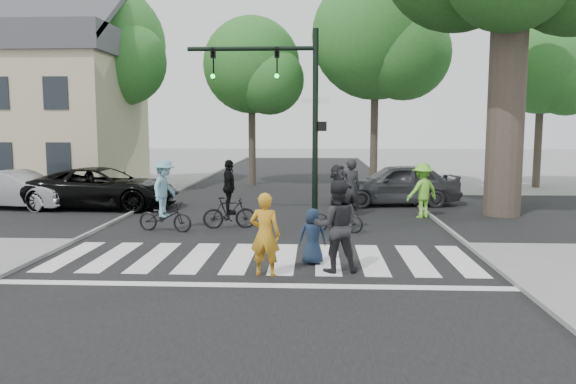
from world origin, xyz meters
The scene contains 24 objects.
ground centered at (0.00, 0.00, 0.00)m, with size 120.00×120.00×0.00m, color gray.
road_stem centered at (0.00, 5.00, 0.01)m, with size 10.00×70.00×0.01m, color black.
road_cross centered at (0.00, 8.00, 0.01)m, with size 70.00×10.00×0.01m, color black.
curb_left centered at (-5.05, 5.00, 0.05)m, with size 0.10×70.00×0.10m, color gray.
curb_right centered at (5.05, 5.00, 0.05)m, with size 0.10×70.00×0.10m, color gray.
crosswalk centered at (0.00, 0.66, 0.01)m, with size 10.00×3.85×0.01m.
traffic_signal centered at (0.35, 6.20, 3.90)m, with size 4.45×0.29×6.00m.
bg_tree_0 centered at (-13.74, 16.00, 6.14)m, with size 5.46×5.20×8.97m.
bg_tree_1 centered at (-8.70, 15.48, 6.65)m, with size 6.09×5.80×9.80m.
bg_tree_2 centered at (-1.76, 16.62, 5.78)m, with size 5.04×4.80×8.40m.
bg_tree_3 centered at (4.31, 15.27, 6.94)m, with size 6.30×6.00×10.20m.
bg_tree_4 centered at (12.23, 16.12, 5.64)m, with size 4.83×4.60×8.15m.
house centered at (-11.49, 13.98, 3.80)m, with size 8.40×8.10×8.82m.
pedestrian_woman centered at (0.21, -0.49, 0.85)m, with size 0.62×0.41×1.71m, color orange.
pedestrian_child centered at (1.16, 0.52, 0.62)m, with size 0.61×0.40×1.24m, color #17243A.
pedestrian_adult centered at (1.65, -0.08, 0.96)m, with size 0.94×0.73×1.93m, color black.
cyclist_left centered at (-3.08, 4.12, 0.90)m, with size 1.72×1.16×2.07m.
cyclist_mid centered at (-1.32, 4.70, 0.84)m, with size 1.61×1.00×2.04m.
cyclist_right centered at (1.85, 4.31, 0.86)m, with size 1.61×1.49×1.93m.
car_suv centered at (-6.53, 8.45, 0.75)m, with size 2.50×5.42×1.51m, color black.
car_silver centered at (-9.65, 8.25, 0.70)m, with size 1.48×4.24×1.40m, color #9F9FA4.
car_grey centered at (4.30, 9.84, 0.80)m, with size 1.89×4.69×1.60m, color #393A3F.
bystander_hivis centered at (4.72, 6.89, 0.90)m, with size 1.17×0.67×1.81m, color #74D436.
bystander_dark centered at (2.38, 7.07, 0.96)m, with size 0.70×0.46×1.93m, color black.
Camera 1 is at (1.22, -11.55, 3.06)m, focal length 35.00 mm.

